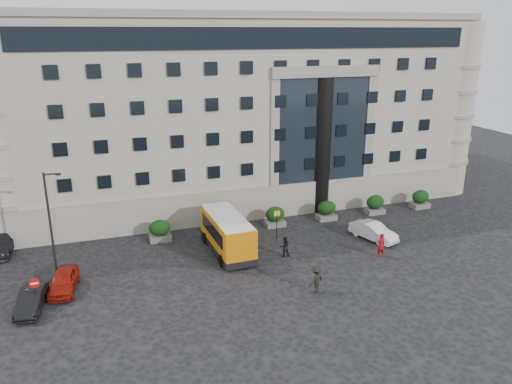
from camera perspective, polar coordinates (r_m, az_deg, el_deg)
ground at (r=37.12m, az=-2.90°, el=-9.32°), size 120.00×120.00×0.00m
civic_building at (r=56.38m, az=-3.29°, el=9.77°), size 44.00×24.00×18.00m
entrance_column at (r=48.12m, az=7.48°, el=5.20°), size 1.80×1.80×13.00m
hedge_a at (r=43.02m, az=-10.93°, el=-4.32°), size 1.80×1.26×1.84m
hedge_b at (r=43.90m, az=-4.19°, el=-3.57°), size 1.80×1.26×1.84m
hedge_c at (r=45.36m, az=2.18°, el=-2.81°), size 1.80×1.26×1.84m
hedge_d at (r=47.35m, az=8.08°, el=-2.07°), size 1.80×1.26×1.84m
hedge_e at (r=49.81m, az=13.45°, el=-1.38°), size 1.80×1.26×1.84m
hedge_f at (r=52.67m, az=18.27°, el=-0.75°), size 1.80×1.26×1.84m
street_lamp at (r=37.17m, az=-22.37°, el=-3.32°), size 1.16×0.18×8.00m
bus_stop_sign at (r=42.33m, az=2.39°, el=-3.20°), size 0.50×0.08×2.52m
no_entry_sign at (r=34.65m, az=-23.93°, el=-10.00°), size 0.64×0.16×2.32m
minibus at (r=39.98m, az=-3.31°, el=-4.62°), size 2.98×7.36×3.03m
red_truck at (r=53.29m, az=-27.20°, el=-0.99°), size 3.10×5.73×2.95m
parked_car_a at (r=37.01m, az=-21.14°, el=-9.48°), size 2.24×4.32×1.40m
parked_car_b at (r=35.50m, az=-24.29°, el=-11.18°), size 1.94×4.15×1.31m
parked_car_c at (r=45.21m, az=-27.21°, el=-5.19°), size 2.56×5.40×1.52m
parked_car_d at (r=50.84m, az=-24.24°, el=-2.31°), size 3.30×5.87×1.55m
white_taxi at (r=43.76m, az=13.27°, el=-4.39°), size 2.89×4.62×1.44m
pedestrian_a at (r=40.47m, az=14.07°, el=-5.92°), size 0.74×0.50×1.98m
pedestrian_b at (r=39.50m, az=3.29°, el=-6.23°), size 0.89×0.73×1.66m
pedestrian_c at (r=34.46m, az=6.87°, el=-9.88°), size 1.46×1.23×1.96m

